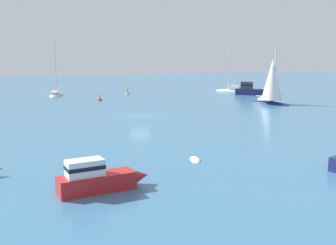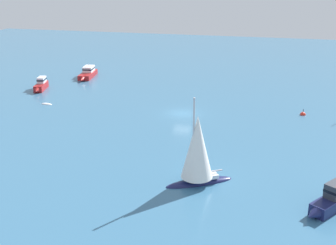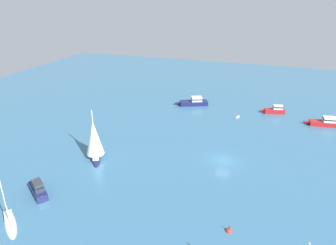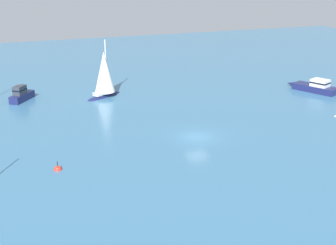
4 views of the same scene
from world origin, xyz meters
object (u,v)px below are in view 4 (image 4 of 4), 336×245
Objects in this scene: launch at (315,87)px; yacht at (104,75)px; launch_1 at (22,94)px; channel_buoy at (58,170)px.

yacht is at bearing 50.28° from launch.
launch_1 is 4.45× the size of channel_buoy.
yacht is 7.20× the size of channel_buoy.
channel_buoy is at bearing -141.98° from launch_1.
channel_buoy is (-24.89, 10.66, -3.28)m from yacht.
launch_1 is 12.46m from yacht.
launch_1 is 0.62× the size of yacht.
channel_buoy is at bearing 86.34° from launch.
launch_1 is at bearing 51.71° from launch.
launch is 45.60m from channel_buoy.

